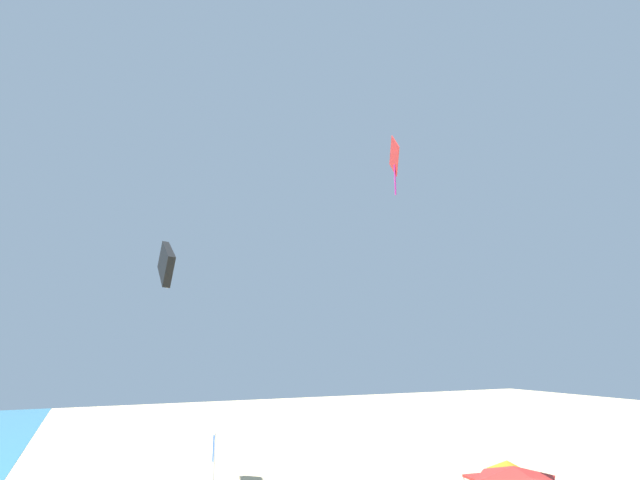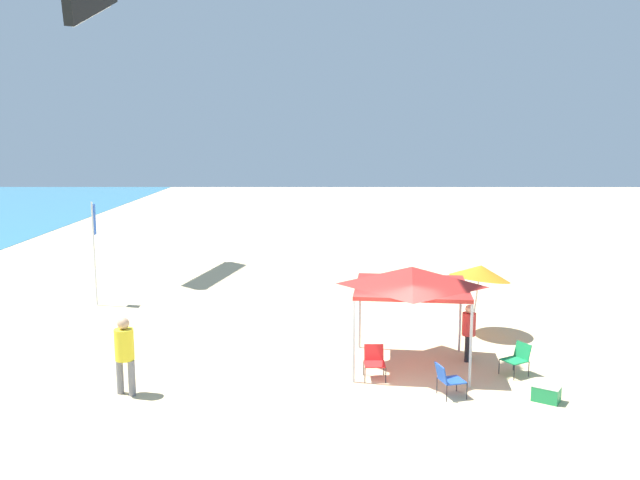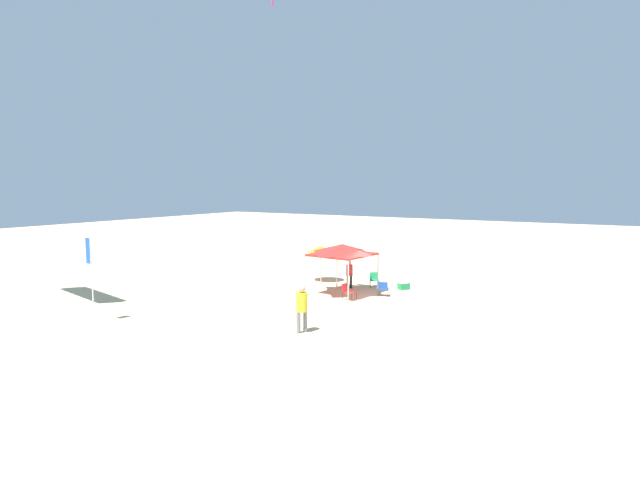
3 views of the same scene
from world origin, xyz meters
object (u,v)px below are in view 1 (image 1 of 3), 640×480
at_px(beach_umbrella, 507,465).
at_px(kite_parafoil_black, 166,263).
at_px(banner_flag, 213,471).
at_px(kite_diamond_red, 394,158).
at_px(canopy_tent, 514,475).

distance_m(beach_umbrella, kite_parafoil_black, 20.36).
bearing_deg(beach_umbrella, banner_flag, 75.17).
bearing_deg(kite_parafoil_black, kite_diamond_red, 38.26).
distance_m(kite_parafoil_black, kite_diamond_red, 14.31).
bearing_deg(kite_diamond_red, beach_umbrella, 119.69).
bearing_deg(kite_parafoil_black, beach_umbrella, 59.18).
xyz_separation_m(beach_umbrella, banner_flag, (3.44, 13.01, 0.30)).
bearing_deg(banner_flag, kite_parafoil_black, 15.41).
bearing_deg(beach_umbrella, kite_diamond_red, 102.58).
distance_m(canopy_tent, banner_flag, 12.25).
relative_size(beach_umbrella, banner_flag, 0.63).
height_order(canopy_tent, kite_diamond_red, kite_diamond_red).
height_order(beach_umbrella, kite_diamond_red, kite_diamond_red).
bearing_deg(kite_parafoil_black, banner_flag, 18.14).
height_order(beach_umbrella, banner_flag, banner_flag).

